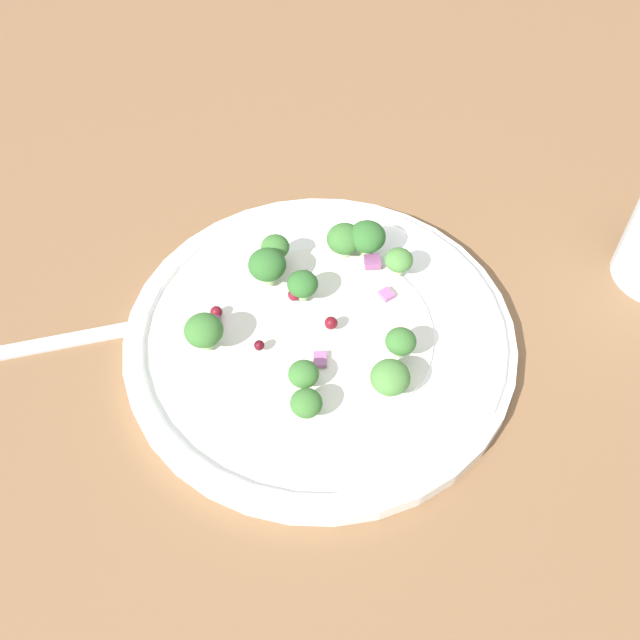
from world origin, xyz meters
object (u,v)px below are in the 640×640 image
object	(u,v)px
plate	(320,335)
broccoli_floret_1	(345,240)
broccoli_floret_2	(401,342)
fork	(79,337)
broccoli_floret_0	(275,247)

from	to	relation	value
plate	broccoli_floret_1	size ratio (longest dim) A/B	10.01
plate	broccoli_floret_2	size ratio (longest dim) A/B	13.04
plate	fork	distance (cm)	17.82
broccoli_floret_1	fork	xyz separation A→B (cm)	(-6.16, 20.14, -2.71)
fork	broccoli_floret_0	bearing A→B (deg)	-69.98
fork	broccoli_floret_2	bearing A→B (deg)	-99.99
broccoli_floret_0	plate	bearing A→B (deg)	-156.19
broccoli_floret_0	fork	distance (cm)	16.00
fork	broccoli_floret_1	bearing A→B (deg)	-73.00
broccoli_floret_1	fork	size ratio (longest dim) A/B	0.15
broccoli_floret_2	broccoli_floret_0	bearing A→B (deg)	41.48
broccoli_floret_1	fork	bearing A→B (deg)	107.00
plate	broccoli_floret_2	distance (cm)	6.47
plate	broccoli_floret_0	xyz separation A→B (cm)	(6.77, 2.99, 2.38)
broccoli_floret_2	fork	xyz separation A→B (cm)	(4.07, 23.13, -3.03)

